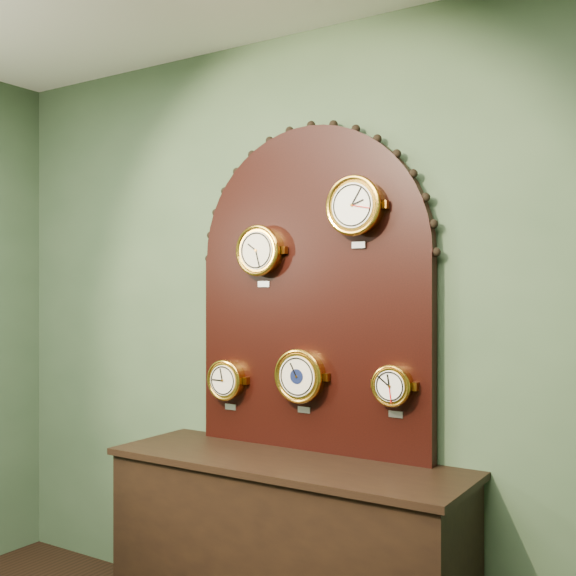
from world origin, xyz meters
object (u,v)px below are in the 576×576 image
Objects in this scene: display_board at (311,278)px; tide_clock at (393,385)px; shop_counter at (286,557)px; arabic_clock at (355,206)px; roman_clock at (260,251)px; hygrometer at (227,380)px; barometer at (300,376)px.

display_board is 6.65× the size of tide_clock.
arabic_clock reaches higher than shop_counter.
roman_clock is 0.66m from hygrometer.
roman_clock is (-0.24, 0.15, 1.36)m from shop_counter.
shop_counter is 5.07× the size of arabic_clock.
tide_clock is (0.18, 0.00, -0.77)m from arabic_clock.
display_board reaches higher than barometer.
shop_counter is at bearing -149.88° from arabic_clock.
hygrometer is at bearing 160.77° from shop_counter.
display_board is at bearing 171.55° from tide_clock.
hygrometer is (-0.44, -0.07, -0.50)m from display_board.
tide_clock is (0.68, 0.00, -0.59)m from roman_clock.
shop_counter is 1.05× the size of display_board.
tide_clock is at bearing -8.45° from display_board.
shop_counter is 1.39m from roman_clock.
roman_clock reaches higher than shop_counter.
shop_counter is 0.87m from hygrometer.
tide_clock is at bearing 0.73° from arabic_clock.
display_board reaches higher than hygrometer.
hygrometer is 1.10× the size of tide_clock.
shop_counter is 5.43× the size of roman_clock.
roman_clock reaches higher than hygrometer.
hygrometer is at bearing -179.96° from tide_clock.
roman_clock is at bearing 147.81° from shop_counter.
roman_clock is 1.28× the size of tide_clock.
display_board is 4.85× the size of arabic_clock.
shop_counter is at bearing -83.39° from barometer.
barometer is at bearing -104.74° from display_board.
barometer is at bearing 179.95° from arabic_clock.
roman_clock is (-0.24, -0.07, 0.13)m from display_board.
barometer is at bearing -0.18° from hygrometer.
arabic_clock is (0.26, 0.15, 1.54)m from shop_counter.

